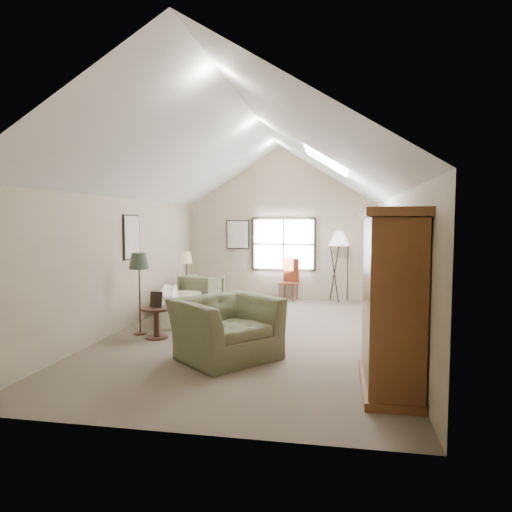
% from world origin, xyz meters
% --- Properties ---
extents(room_shell, '(5.01, 8.01, 4.00)m').
position_xyz_m(room_shell, '(0.00, 0.00, 3.21)').
color(room_shell, '#6A5B4C').
rests_on(room_shell, ground).
extents(window, '(1.72, 0.08, 1.42)m').
position_xyz_m(window, '(0.10, 3.96, 1.45)').
color(window, black).
rests_on(window, room_shell).
extents(skylight, '(0.80, 1.20, 0.52)m').
position_xyz_m(skylight, '(1.30, 0.90, 3.22)').
color(skylight, white).
rests_on(skylight, room_shell).
extents(wall_art, '(1.97, 3.71, 0.88)m').
position_xyz_m(wall_art, '(-1.88, 1.94, 1.73)').
color(wall_art, black).
rests_on(wall_art, room_shell).
extents(armoire, '(0.60, 1.50, 2.20)m').
position_xyz_m(armoire, '(2.18, -2.40, 1.10)').
color(armoire, brown).
rests_on(armoire, ground).
extents(tv_alcove, '(0.32, 1.30, 2.10)m').
position_xyz_m(tv_alcove, '(2.34, 1.60, 1.15)').
color(tv_alcove, white).
rests_on(tv_alcove, ground).
extents(media_console, '(0.34, 1.18, 0.60)m').
position_xyz_m(media_console, '(2.32, 1.60, 0.30)').
color(media_console, '#382316').
rests_on(media_console, ground).
extents(tv_panel, '(0.05, 0.90, 0.55)m').
position_xyz_m(tv_panel, '(2.32, 1.60, 0.92)').
color(tv_panel, black).
rests_on(tv_panel, media_console).
extents(sofa, '(1.48, 2.34, 0.64)m').
position_xyz_m(sofa, '(-1.70, 0.99, 0.32)').
color(sofa, '#EFE9CF').
rests_on(sofa, ground).
extents(armchair_near, '(1.84, 1.86, 0.91)m').
position_xyz_m(armchair_near, '(-0.11, -1.54, 0.46)').
color(armchair_near, '#6C714F').
rests_on(armchair_near, ground).
extents(armchair_far, '(1.01, 1.03, 0.78)m').
position_xyz_m(armchair_far, '(-1.69, 2.39, 0.39)').
color(armchair_far, '#585E41').
rests_on(armchair_far, ground).
extents(coffee_table, '(0.86, 0.49, 0.44)m').
position_xyz_m(coffee_table, '(-1.02, 1.35, 0.22)').
color(coffee_table, '#352416').
rests_on(coffee_table, ground).
extents(bowl, '(0.21, 0.21, 0.05)m').
position_xyz_m(bowl, '(-1.02, 1.35, 0.46)').
color(bowl, '#3C2218').
rests_on(bowl, coffee_table).
extents(side_table, '(0.69, 0.69, 0.55)m').
position_xyz_m(side_table, '(-1.60, -0.61, 0.27)').
color(side_table, '#3A1F17').
rests_on(side_table, ground).
extents(side_chair, '(0.50, 0.50, 1.08)m').
position_xyz_m(side_chair, '(0.27, 3.70, 0.54)').
color(side_chair, maroon).
rests_on(side_chair, ground).
extents(tripod_lamp, '(0.57, 0.57, 1.84)m').
position_xyz_m(tripod_lamp, '(1.56, 3.70, 0.92)').
color(tripod_lamp, white).
rests_on(tripod_lamp, ground).
extents(dark_lamp, '(0.46, 0.46, 1.52)m').
position_xyz_m(dark_lamp, '(-2.00, -0.41, 0.76)').
color(dark_lamp, '#252C1F').
rests_on(dark_lamp, ground).
extents(tan_lamp, '(0.34, 0.34, 1.36)m').
position_xyz_m(tan_lamp, '(-2.00, 2.19, 0.68)').
color(tan_lamp, tan).
rests_on(tan_lamp, ground).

